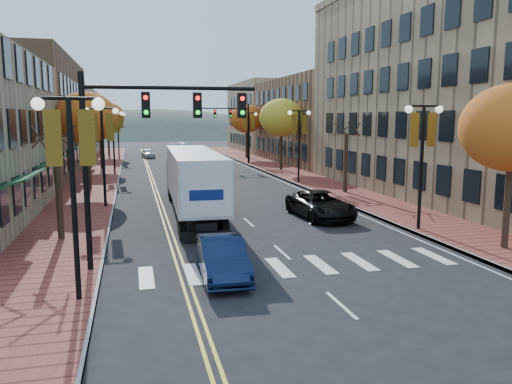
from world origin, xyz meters
TOP-DOWN VIEW (x-y plane):
  - ground at (0.00, 0.00)m, footprint 200.00×200.00m
  - sidewalk_left at (-9.00, 32.50)m, footprint 4.00×85.00m
  - sidewalk_right at (9.00, 32.50)m, footprint 4.00×85.00m
  - building_left_mid at (-17.00, 36.00)m, footprint 12.00×24.00m
  - building_left_far at (-17.00, 61.00)m, footprint 12.00×26.00m
  - building_right_near at (18.50, 16.00)m, footprint 15.00×28.00m
  - building_right_mid at (18.50, 42.00)m, footprint 15.00×24.00m
  - building_right_far at (18.50, 64.00)m, footprint 15.00×20.00m
  - tree_left_a at (-9.00, 8.00)m, footprint 0.28×0.28m
  - tree_left_b at (-9.00, 24.00)m, footprint 4.48×4.48m
  - tree_left_c at (-9.00, 40.00)m, footprint 4.16×4.16m
  - tree_left_d at (-9.00, 58.00)m, footprint 4.61×4.61m
  - tree_right_b at (9.00, 18.00)m, footprint 0.28×0.28m
  - tree_right_c at (9.00, 34.00)m, footprint 4.48×4.48m
  - tree_right_d at (9.00, 50.00)m, footprint 4.35×4.35m
  - lamp_left_a at (-7.50, 0.00)m, footprint 1.96×0.36m
  - lamp_left_b at (-7.50, 16.00)m, footprint 1.96×0.36m
  - lamp_left_c at (-7.50, 34.00)m, footprint 1.96×0.36m
  - lamp_left_d at (-7.50, 52.00)m, footprint 1.96×0.36m
  - lamp_right_a at (7.50, 6.00)m, footprint 1.96×0.36m
  - lamp_right_b at (7.50, 24.00)m, footprint 1.96×0.36m
  - lamp_right_c at (7.50, 42.00)m, footprint 1.96×0.36m
  - traffic_mast_near at (-5.48, 3.00)m, footprint 6.10×0.35m
  - traffic_mast_far at (5.48, 42.00)m, footprint 6.10×0.34m
  - semi_truck at (-2.59, 13.05)m, footprint 2.78×14.72m
  - navy_sedan at (-2.94, 1.41)m, footprint 1.64×4.30m
  - black_suv at (4.09, 10.25)m, footprint 2.69×5.43m
  - car_far_white at (-3.75, 54.48)m, footprint 1.92×3.92m
  - car_far_silver at (2.42, 64.97)m, footprint 2.25×5.20m
  - car_far_oncoming at (0.51, 63.26)m, footprint 1.78×4.56m

SIDE VIEW (x-z plane):
  - ground at x=0.00m, z-range 0.00..0.00m
  - sidewalk_left at x=-9.00m, z-range 0.00..0.15m
  - sidewalk_right at x=9.00m, z-range 0.00..0.15m
  - car_far_white at x=-3.75m, z-range 0.00..1.29m
  - navy_sedan at x=-2.94m, z-range 0.00..1.40m
  - car_far_oncoming at x=0.51m, z-range 0.00..1.48m
  - black_suv at x=4.09m, z-range 0.00..1.48m
  - car_far_silver at x=2.42m, z-range 0.00..1.49m
  - semi_truck at x=-2.59m, z-range 0.31..3.97m
  - tree_left_a at x=-9.00m, z-range 0.15..4.35m
  - tree_right_b at x=9.00m, z-range 0.15..4.35m
  - lamp_left_a at x=-7.50m, z-range 1.27..7.32m
  - lamp_left_b at x=-7.50m, z-range 1.27..7.32m
  - lamp_left_c at x=-7.50m, z-range 1.27..7.32m
  - lamp_left_d at x=-7.50m, z-range 1.27..7.32m
  - lamp_right_a at x=7.50m, z-range 1.27..7.32m
  - lamp_right_b at x=7.50m, z-range 1.27..7.32m
  - lamp_right_c at x=7.50m, z-range 1.27..7.32m
  - building_left_far at x=-17.00m, z-range 0.00..9.50m
  - traffic_mast_near at x=-5.48m, z-range 1.42..8.42m
  - traffic_mast_far at x=5.48m, z-range 1.42..8.42m
  - building_right_mid at x=18.50m, z-range 0.00..10.00m
  - tree_left_c at x=-9.00m, z-range 1.71..8.40m
  - tree_right_d at x=9.00m, z-range 1.79..8.79m
  - tree_left_b at x=-9.00m, z-range 1.84..9.05m
  - tree_right_c at x=9.00m, z-range 1.84..9.05m
  - building_left_mid at x=-17.00m, z-range 0.00..11.00m
  - building_right_far at x=18.50m, z-range 0.00..11.00m
  - tree_left_d at x=-9.00m, z-range 1.89..9.31m
  - building_right_near at x=18.50m, z-range 0.00..15.00m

